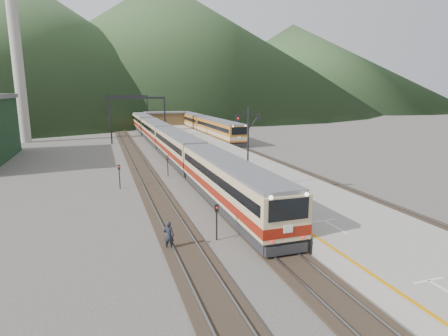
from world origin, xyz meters
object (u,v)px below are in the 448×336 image
object	(u,v)px
worker	(169,235)
second_train	(204,124)
signal_mast	(248,139)
main_train	(165,138)

from	to	relation	value
worker	second_train	bearing A→B (deg)	-84.76
signal_mast	worker	xyz separation A→B (m)	(-8.09, -8.04, -4.26)
second_train	worker	distance (m)	58.76
signal_mast	second_train	bearing A→B (deg)	79.05
second_train	main_train	bearing A→B (deg)	-120.14
main_train	worker	distance (m)	36.81
main_train	worker	xyz separation A→B (m)	(-5.89, -36.31, -1.14)
worker	main_train	bearing A→B (deg)	-76.76
signal_mast	worker	size ratio (longest dim) A/B	3.93
second_train	signal_mast	world-z (taller)	signal_mast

